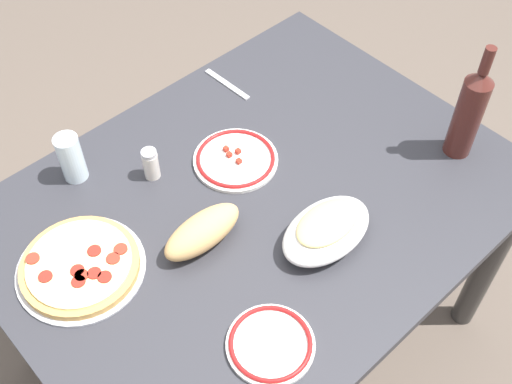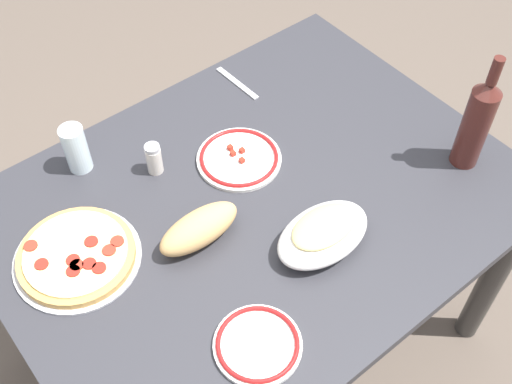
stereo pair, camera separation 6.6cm
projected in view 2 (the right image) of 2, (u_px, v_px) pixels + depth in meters
The scene contains 11 objects.
ground_plane at pixel (256, 337), 2.12m from camera, with size 8.00×8.00×0.00m, color brown.
dining_table at pixel (256, 228), 1.65m from camera, with size 1.25×0.95×0.73m.
pepperoni_pizza at pixel (77, 256), 1.44m from camera, with size 0.29×0.29×0.03m.
baked_pasta_dish at pixel (323, 233), 1.45m from camera, with size 0.24×0.15×0.08m.
wine_bottle at pixel (477, 122), 1.54m from camera, with size 0.07×0.07×0.33m.
water_glass at pixel (76, 149), 1.58m from camera, with size 0.06×0.06×0.13m, color silver.
side_plate_near at pixel (239, 158), 1.64m from camera, with size 0.22×0.22×0.02m.
side_plate_far at pixel (258, 344), 1.31m from camera, with size 0.18×0.18×0.02m.
bread_loaf at pixel (199, 229), 1.46m from camera, with size 0.21×0.09×0.08m, color tan.
spice_shaker at pixel (154, 159), 1.59m from camera, with size 0.04×0.04×0.09m.
fork_left at pixel (237, 83), 1.83m from camera, with size 0.17×0.02×0.01m, color #B7B7BC.
Camera 2 is at (-0.61, -0.76, 1.95)m, focal length 45.02 mm.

